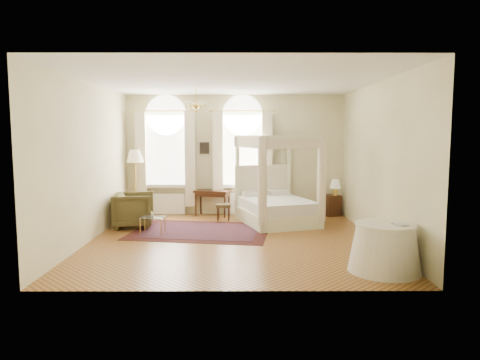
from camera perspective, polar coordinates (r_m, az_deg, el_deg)
The scene contains 18 objects.
ground at distance 9.13m, azimuth -0.80°, elevation -7.96°, with size 6.00×6.00×0.00m, color #A56530.
room_walls at distance 8.87m, azimuth -0.81°, elevation 4.56°, with size 6.00×6.00×6.00m.
window_left at distance 11.93m, azimuth -9.83°, elevation 2.47°, with size 1.62×0.27×3.29m.
window_right at distance 11.76m, azimuth 0.32°, elevation 2.51°, with size 1.62×0.27×3.29m.
chandelier at distance 10.14m, azimuth -5.92°, elevation 9.95°, with size 0.51×0.45×0.50m.
wall_pictures at distance 11.84m, azimuth -0.23°, elevation 4.49°, with size 2.54×0.03×0.39m.
canopy_bed at distance 10.75m, azimuth 4.94°, elevation -3.14°, with size 2.17×2.41×2.20m.
nightstand at distance 12.00m, azimuth 12.16°, elevation -3.32°, with size 0.40×0.36×0.57m, color #3C1E10.
nightstand_lamp at distance 11.87m, azimuth 12.59°, elevation -0.64°, with size 0.30×0.30×0.43m.
writing_desk at distance 11.70m, azimuth -3.70°, elevation -1.86°, with size 1.04×0.74×0.71m.
laptop at distance 11.58m, azimuth -4.14°, elevation -1.36°, with size 0.34×0.22×0.03m, color black.
stool at distance 11.10m, azimuth -2.22°, elevation -3.58°, with size 0.38×0.38×0.43m.
armchair at distance 10.61m, azimuth -13.98°, elevation -3.88°, with size 0.89×0.91×0.83m, color #40381B.
coffee_table at distance 9.83m, azimuth -11.57°, elevation -5.05°, with size 0.59×0.44×0.38m.
floor_lamp at distance 11.88m, azimuth -13.82°, elevation 2.67°, with size 0.47×0.47×1.81m.
oriental_rug at distance 9.95m, azimuth -5.23°, elevation -6.78°, with size 3.38×2.65×0.01m.
side_table at distance 7.38m, azimuth 18.72°, elevation -8.57°, with size 1.16×1.16×0.79m.
book at distance 7.20m, azimuth 20.02°, elevation -5.61°, with size 0.18×0.24×0.02m, color black.
Camera 1 is at (0.10, -8.86, 2.20)m, focal length 32.00 mm.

